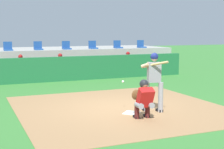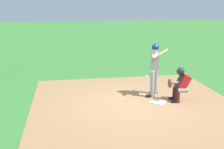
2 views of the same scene
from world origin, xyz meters
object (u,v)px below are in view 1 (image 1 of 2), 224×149
Objects in this scene: batter_at_plate at (154,78)px; stadium_seat_2 at (8,48)px; dugout_player_2 at (129,63)px; home_plate at (132,113)px; catcher_crouched at (143,98)px; stadium_seat_5 at (93,46)px; dugout_player_1 at (61,66)px; stadium_seat_6 at (118,46)px; stadium_seat_3 at (38,48)px; stadium_seat_4 at (66,47)px; stadium_seat_7 at (141,46)px; dugout_player_0 at (21,67)px.

batter_at_plate is 3.76× the size of stadium_seat_2.
batter_at_plate reaches higher than dugout_player_2.
dugout_player_2 is at bearing 64.75° from home_plate.
batter_at_plate reaches higher than home_plate.
stadium_seat_5 is (2.43, 10.89, 0.93)m from catcher_crouched.
stadium_seat_6 reaches higher than dugout_player_1.
catcher_crouched is 8.85m from dugout_player_1.
dugout_player_1 is 2.71× the size of stadium_seat_3.
stadium_seat_4 reaches higher than catcher_crouched.
stadium_seat_4 is at bearing 0.00° from stadium_seat_3.
stadium_seat_4 is 1.00× the size of stadium_seat_6.
stadium_seat_3 is 6.50m from stadium_seat_7.
stadium_seat_2 and stadium_seat_6 have the same top height.
stadium_seat_5 is 1.00× the size of stadium_seat_6.
stadium_seat_3 is (-0.81, 10.18, 1.51)m from home_plate.
stadium_seat_4 is (0.12, 10.26, 0.50)m from batter_at_plate.
stadium_seat_7 is at bearing 62.46° from catcher_crouched.
dugout_player_2 is at bearing -33.90° from stadium_seat_4.
dugout_player_0 is 3.62m from stadium_seat_4.
stadium_seat_2 is 1.00× the size of stadium_seat_4.
dugout_player_0 and dugout_player_2 have the same top height.
dugout_player_1 is at bearing 95.15° from batter_at_plate.
stadium_seat_2 is at bearing 106.96° from batter_at_plate.
dugout_player_1 is at bearing -112.96° from stadium_seat_4.
batter_at_plate is (0.69, -0.08, 1.01)m from home_plate.
batter_at_plate is 11.42m from stadium_seat_7.
dugout_player_1 is 4.67m from stadium_seat_6.
home_plate is at bearing -76.53° from stadium_seat_2.
dugout_player_1 is at bearing -69.45° from stadium_seat_3.
stadium_seat_4 is (3.25, 0.00, 0.00)m from stadium_seat_2.
stadium_seat_2 is 1.00× the size of stadium_seat_7.
catcher_crouched is 3.16× the size of stadium_seat_2.
home_plate is 10.58m from stadium_seat_2.
stadium_seat_4 reaches higher than dugout_player_0.
stadium_seat_2 is at bearing 162.04° from dugout_player_2.
stadium_seat_3 reaches higher than batter_at_plate.
catcher_crouched is (-0.68, -0.63, -0.43)m from batter_at_plate.
stadium_seat_5 is at bearing 0.00° from stadium_seat_3.
catcher_crouched is at bearing -85.68° from stadium_seat_3.
stadium_seat_3 is at bearing 0.00° from stadium_seat_2.
dugout_player_1 is at bearing -153.67° from stadium_seat_6.
stadium_seat_3 is (-4.65, 2.03, 0.86)m from dugout_player_2.
stadium_seat_7 is (4.88, 0.00, 0.00)m from stadium_seat_4.
dugout_player_0 is 2.71× the size of stadium_seat_3.
stadium_seat_7 is at bearing 19.53° from dugout_player_1.
stadium_seat_5 reaches higher than home_plate.
stadium_seat_7 is (5.00, 10.26, 0.50)m from batter_at_plate.
home_plate is 9.03m from dugout_player_2.
stadium_seat_6 is at bearing 0.00° from stadium_seat_3.
stadium_seat_3 is (-0.82, 10.89, 0.93)m from catcher_crouched.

